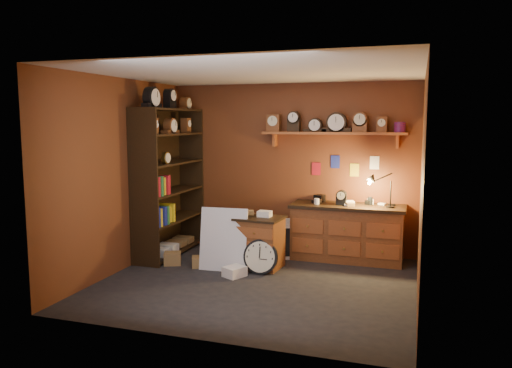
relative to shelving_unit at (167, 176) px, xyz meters
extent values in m
plane|color=black|center=(1.79, -0.98, -1.25)|extent=(4.00, 4.00, 0.00)
cube|color=brown|center=(1.79, 0.82, 0.10)|extent=(4.00, 0.02, 2.70)
cube|color=brown|center=(1.79, -2.78, 0.10)|extent=(4.00, 0.02, 2.70)
cube|color=brown|center=(-0.21, -0.98, 0.10)|extent=(0.02, 3.60, 2.70)
cube|color=brown|center=(3.79, -0.98, 0.10)|extent=(0.02, 3.60, 2.70)
cube|color=beige|center=(1.79, -0.98, 1.45)|extent=(4.00, 3.60, 0.02)
cube|color=#9A4E21|center=(2.49, 0.67, 0.67)|extent=(2.20, 0.30, 0.04)
cube|color=#9A4E21|center=(1.54, 0.74, 0.55)|extent=(0.04, 0.16, 0.20)
cube|color=#9A4E21|center=(3.44, 0.74, 0.55)|extent=(0.04, 0.16, 0.20)
cylinder|color=#B21419|center=(3.47, 0.67, 0.76)|extent=(0.16, 0.16, 0.15)
cube|color=#A31420|center=(1.94, 0.81, 0.10)|extent=(0.14, 0.01, 0.20)
cube|color=navy|center=(2.24, 0.81, 0.22)|extent=(0.14, 0.01, 0.20)
cube|color=gold|center=(2.54, 0.81, 0.10)|extent=(0.14, 0.01, 0.20)
cube|color=silver|center=(2.84, 0.81, 0.22)|extent=(0.14, 0.01, 0.20)
cube|color=black|center=(-0.19, 0.00, -0.10)|extent=(0.03, 1.60, 2.30)
cube|color=black|center=(0.04, -0.78, -0.10)|extent=(0.45, 0.03, 2.30)
cube|color=black|center=(0.04, 0.78, -0.10)|extent=(0.45, 0.03, 2.30)
cube|color=black|center=(0.04, 0.00, -1.20)|extent=(0.43, 1.54, 0.03)
cube|color=black|center=(0.04, 0.00, -0.70)|extent=(0.43, 1.54, 0.03)
cube|color=black|center=(0.04, 0.00, -0.25)|extent=(0.43, 1.54, 0.03)
cube|color=black|center=(0.04, 0.00, 0.20)|extent=(0.43, 1.54, 0.03)
cube|color=black|center=(0.04, 0.00, 0.65)|extent=(0.43, 1.54, 0.03)
cube|color=black|center=(0.04, 0.00, 1.03)|extent=(0.43, 1.54, 0.03)
cube|color=brown|center=(2.76, 0.50, -0.85)|extent=(1.64, 0.60, 0.80)
cube|color=black|center=(2.76, 0.50, -0.43)|extent=(1.70, 0.66, 0.05)
cube|color=#9A4E21|center=(2.76, 0.20, -0.85)|extent=(1.56, 0.02, 0.52)
cylinder|color=black|center=(3.38, 0.45, -0.39)|extent=(0.12, 0.12, 0.02)
cylinder|color=black|center=(3.38, 0.45, -0.20)|extent=(0.02, 0.02, 0.38)
cylinder|color=black|center=(3.26, 0.42, 0.04)|extent=(0.27, 0.09, 0.14)
cone|color=black|center=(3.12, 0.39, 0.00)|extent=(0.18, 0.14, 0.18)
cube|color=brown|center=(1.62, -0.29, -0.90)|extent=(0.65, 0.56, 0.71)
cube|color=black|center=(1.62, -0.29, -0.53)|extent=(0.69, 0.60, 0.03)
cube|color=#9A4E21|center=(1.62, -0.55, -0.90)|extent=(0.55, 0.06, 0.60)
cylinder|color=black|center=(1.72, -0.57, -1.02)|extent=(0.49, 0.16, 0.49)
cylinder|color=beige|center=(1.72, -0.61, -1.01)|extent=(0.43, 0.10, 0.42)
cube|color=black|center=(1.72, -0.62, -0.94)|extent=(0.01, 0.04, 0.16)
cube|color=black|center=(1.77, -0.62, -1.04)|extent=(0.11, 0.01, 0.01)
cube|color=silver|center=(1.16, -0.56, -1.25)|extent=(0.69, 0.23, 0.90)
cube|color=silver|center=(1.75, 0.42, -0.98)|extent=(0.68, 0.68, 0.55)
cube|color=black|center=(1.75, 0.15, -0.98)|extent=(0.42, 0.18, 0.44)
cube|color=olive|center=(0.79, -0.54, -1.18)|extent=(0.31, 0.29, 0.15)
cube|color=white|center=(1.42, -0.81, -1.18)|extent=(0.33, 0.35, 0.14)
cube|color=olive|center=(0.35, -0.56, -1.16)|extent=(0.30, 0.28, 0.18)
camera|label=1|loc=(3.73, -6.98, 0.85)|focal=35.00mm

